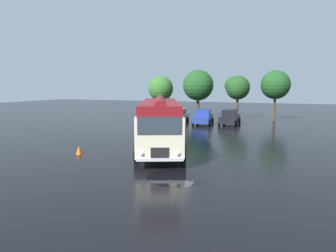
{
  "coord_description": "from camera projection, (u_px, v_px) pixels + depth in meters",
  "views": [
    {
      "loc": [
        6.75,
        -18.46,
        4.2
      ],
      "look_at": [
        -0.71,
        1.12,
        1.4
      ],
      "focal_mm": 32.0,
      "sensor_mm": 36.0,
      "label": 1
    }
  ],
  "objects": [
    {
      "name": "tree_left_of_centre",
      "position": [
        198.0,
        86.0,
        39.62
      ],
      "size": [
        4.03,
        4.03,
        6.32
      ],
      "color": "#4C3823",
      "rests_on": "ground"
    },
    {
      "name": "car_mid_right",
      "position": [
        230.0,
        117.0,
        32.61
      ],
      "size": [
        1.96,
        4.2,
        1.66
      ],
      "color": "black",
      "rests_on": "ground"
    },
    {
      "name": "car_mid_left",
      "position": [
        203.0,
        117.0,
        32.84
      ],
      "size": [
        2.29,
        4.35,
        1.66
      ],
      "color": "navy",
      "rests_on": "ground"
    },
    {
      "name": "ground_plane",
      "position": [
        172.0,
        149.0,
        20.03
      ],
      "size": [
        120.0,
        120.0,
        0.0
      ],
      "primitive_type": "plane",
      "color": "black"
    },
    {
      "name": "car_near_left",
      "position": [
        177.0,
        116.0,
        33.92
      ],
      "size": [
        2.11,
        4.28,
        1.66
      ],
      "color": "#B7BABF",
      "rests_on": "ground"
    },
    {
      "name": "puddle_patch",
      "position": [
        177.0,
        177.0,
        13.88
      ],
      "size": [
        2.85,
        2.85,
        0.01
      ],
      "primitive_type": "cylinder",
      "color": "black",
      "rests_on": "ground"
    },
    {
      "name": "tree_centre",
      "position": [
        237.0,
        87.0,
        38.18
      ],
      "size": [
        3.18,
        3.05,
        5.53
      ],
      "color": "#4C3823",
      "rests_on": "ground"
    },
    {
      "name": "vintage_bus",
      "position": [
        160.0,
        121.0,
        19.67
      ],
      "size": [
        6.1,
        10.26,
        3.49
      ],
      "color": "beige",
      "rests_on": "ground"
    },
    {
      "name": "tree_right_of_centre",
      "position": [
        275.0,
        85.0,
        35.84
      ],
      "size": [
        3.45,
        3.45,
        6.08
      ],
      "color": "#4C3823",
      "rests_on": "ground"
    },
    {
      "name": "traffic_cone",
      "position": [
        79.0,
        150.0,
        18.49
      ],
      "size": [
        0.36,
        0.36,
        0.55
      ],
      "primitive_type": "cone",
      "color": "orange",
      "rests_on": "ground"
    },
    {
      "name": "tree_far_left",
      "position": [
        161.0,
        89.0,
        41.45
      ],
      "size": [
        3.46,
        3.46,
        5.58
      ],
      "color": "#4C3823",
      "rests_on": "ground"
    }
  ]
}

